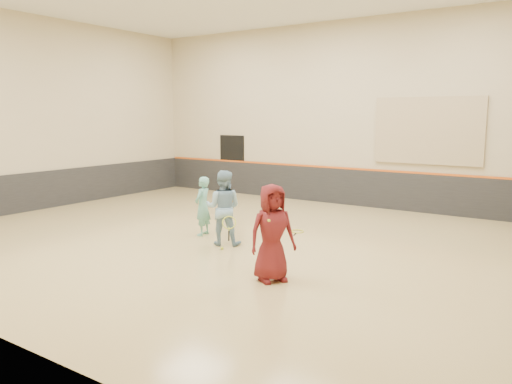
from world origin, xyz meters
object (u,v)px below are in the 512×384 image
Objects in this scene: instructor at (223,208)px; spare_racket at (297,231)px; girl at (203,206)px; young_man at (272,233)px.

spare_racket is at bearing -135.98° from instructor.
girl is at bearing -138.40° from spare_racket.
girl is 2.50m from spare_racket.
instructor is 2.35× the size of spare_racket.
girl is at bearing -48.37° from instructor.
spare_racket is at bearing 56.68° from young_man.
girl is at bearing 93.16° from young_man.
young_man is 3.95m from spare_racket.
girl is 1.99× the size of spare_racket.
instructor is (0.98, -0.44, 0.13)m from girl.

